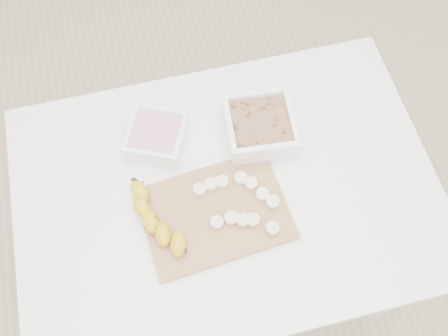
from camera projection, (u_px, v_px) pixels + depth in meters
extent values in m
plane|color=#C6AD89|center=(226.00, 268.00, 1.86)|extent=(3.50, 3.50, 0.00)
cube|color=white|center=(227.00, 193.00, 1.20)|extent=(1.00, 0.70, 0.04)
cylinder|color=white|center=(395.00, 297.00, 1.46)|extent=(0.05, 0.05, 0.71)
cylinder|color=white|center=(73.00, 187.00, 1.61)|extent=(0.05, 0.05, 0.71)
cylinder|color=white|center=(330.00, 130.00, 1.71)|extent=(0.05, 0.05, 0.71)
cube|color=white|center=(157.00, 137.00, 1.21)|extent=(0.18, 0.18, 0.06)
cube|color=pink|center=(157.00, 136.00, 1.21)|extent=(0.15, 0.15, 0.04)
cube|color=white|center=(260.00, 127.00, 1.21)|extent=(0.18, 0.18, 0.08)
cube|color=brown|center=(260.00, 127.00, 1.21)|extent=(0.15, 0.15, 0.04)
cube|color=#AF7C4C|center=(215.00, 213.00, 1.15)|extent=(0.34, 0.26, 0.01)
cylinder|color=beige|center=(200.00, 190.00, 1.16)|extent=(0.03, 0.03, 0.01)
cylinder|color=beige|center=(211.00, 185.00, 1.16)|extent=(0.03, 0.03, 0.01)
cylinder|color=beige|center=(222.00, 182.00, 1.17)|extent=(0.03, 0.03, 0.01)
cylinder|color=beige|center=(241.00, 178.00, 1.17)|extent=(0.03, 0.03, 0.01)
cylinder|color=beige|center=(251.00, 183.00, 1.16)|extent=(0.03, 0.03, 0.01)
cylinder|color=beige|center=(262.00, 194.00, 1.15)|extent=(0.03, 0.03, 0.01)
cylinder|color=beige|center=(273.00, 202.00, 1.14)|extent=(0.03, 0.03, 0.01)
cylinder|color=beige|center=(217.00, 222.00, 1.12)|extent=(0.03, 0.03, 0.01)
cylinder|color=beige|center=(231.00, 218.00, 1.13)|extent=(0.03, 0.03, 0.01)
cylinder|color=beige|center=(243.00, 220.00, 1.12)|extent=(0.03, 0.03, 0.01)
cylinder|color=beige|center=(253.00, 220.00, 1.12)|extent=(0.03, 0.03, 0.01)
cylinder|color=beige|center=(273.00, 228.00, 1.11)|extent=(0.03, 0.03, 0.01)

